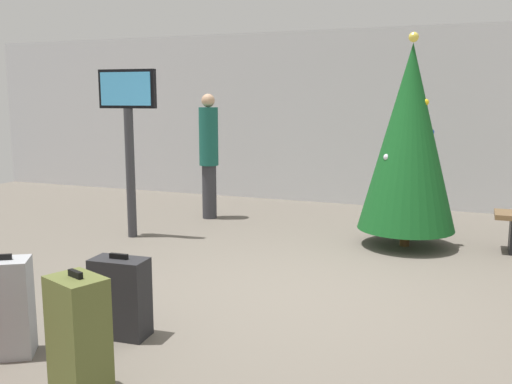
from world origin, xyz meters
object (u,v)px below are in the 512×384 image
traveller_0 (209,152)px  suitcase_2 (120,298)px  holiday_tree (409,138)px  suitcase_0 (79,339)px  flight_info_kiosk (129,125)px  suitcase_3 (6,308)px

traveller_0 → suitcase_2: bearing=-73.1°
holiday_tree → suitcase_0: bearing=-107.6°
flight_info_kiosk → suitcase_2: 3.44m
suitcase_2 → flight_info_kiosk: bearing=121.9°
flight_info_kiosk → holiday_tree: bearing=13.5°
holiday_tree → traveller_0: size_ratio=1.37×
suitcase_0 → holiday_tree: bearing=72.4°
holiday_tree → suitcase_2: bearing=-115.8°
flight_info_kiosk → suitcase_0: (2.02, -3.62, -1.10)m
traveller_0 → suitcase_3: 4.87m
holiday_tree → flight_info_kiosk: bearing=-166.5°
holiday_tree → traveller_0: 3.08m
holiday_tree → suitcase_0: size_ratio=3.18×
traveller_0 → suitcase_3: bearing=-81.5°
flight_info_kiosk → suitcase_0: 4.29m
holiday_tree → suitcase_2: (-1.73, -3.57, -1.04)m
flight_info_kiosk → traveller_0: size_ratio=1.16×
suitcase_2 → suitcase_3: bearing=-134.0°
flight_info_kiosk → suitcase_2: (1.71, -2.74, -1.18)m
traveller_0 → suitcase_0: bearing=-72.6°
holiday_tree → suitcase_2: holiday_tree is taller
flight_info_kiosk → suitcase_3: 3.69m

